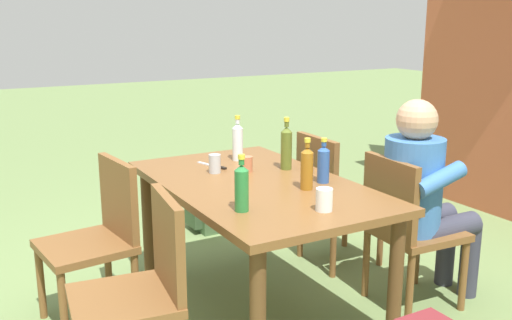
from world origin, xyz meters
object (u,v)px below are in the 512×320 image
object	(u,v)px
chair_near_right	(142,285)
cup_steel	(215,164)
dining_table	(256,199)
bottle_amber	(307,167)
cup_white	(324,200)
chair_far_right	(405,224)
backpack_by_near_side	(204,201)
bottle_green	(242,187)
chair_far_left	(331,193)
bottle_olive	(286,147)
bottle_blue	(323,163)
person_in_white_shirt	(423,193)
bottle_clear	(238,141)
chair_near_left	(99,233)
table_knife	(214,166)
cup_terracotta	(247,164)

from	to	relation	value
chair_near_right	cup_steel	bearing A→B (deg)	134.34
dining_table	bottle_amber	world-z (taller)	bottle_amber
chair_near_right	cup_white	size ratio (longest dim) A/B	8.39
chair_far_right	backpack_by_near_side	size ratio (longest dim) A/B	1.84
cup_white	bottle_green	bearing A→B (deg)	-118.65
dining_table	chair_near_right	size ratio (longest dim) A/B	1.76
chair_far_left	cup_steel	xyz separation A→B (m)	(0.07, -0.86, 0.31)
bottle_olive	cup_steel	xyz separation A→B (m)	(-0.12, -0.39, -0.08)
bottle_green	bottle_blue	bearing A→B (deg)	109.03
chair_far_left	cup_white	xyz separation A→B (m)	(0.90, -0.72, 0.31)
person_in_white_shirt	bottle_blue	distance (m)	0.62
bottle_clear	bottle_blue	bearing A→B (deg)	13.83
bottle_green	backpack_by_near_side	size ratio (longest dim) A/B	0.55
chair_far_right	chair_near_left	distance (m)	1.66
chair_near_left	bottle_olive	world-z (taller)	bottle_olive
bottle_clear	cup_steel	world-z (taller)	bottle_clear
chair_far_left	chair_near_left	bearing A→B (deg)	-90.30
dining_table	cup_white	distance (m)	0.58
cup_white	backpack_by_near_side	xyz separation A→B (m)	(-1.89, 0.25, -0.58)
chair_far_left	table_knife	bearing A→B (deg)	-94.44
bottle_blue	backpack_by_near_side	size ratio (longest dim) A/B	0.50
dining_table	bottle_olive	world-z (taller)	bottle_olive
person_in_white_shirt	backpack_by_near_side	size ratio (longest dim) A/B	2.49
dining_table	bottle_green	distance (m)	0.52
bottle_blue	bottle_green	distance (m)	0.63
bottle_clear	cup_steel	xyz separation A→B (m)	(0.20, -0.25, -0.07)
person_in_white_shirt	cup_terracotta	bearing A→B (deg)	-124.52
chair_far_right	bottle_amber	distance (m)	0.71
chair_near_right	bottle_blue	world-z (taller)	bottle_blue
person_in_white_shirt	table_knife	distance (m)	1.19
bottle_olive	cup_terracotta	size ratio (longest dim) A/B	3.40
person_in_white_shirt	dining_table	bearing A→B (deg)	-111.70
chair_far_right	table_knife	size ratio (longest dim) A/B	3.68
chair_far_left	bottle_amber	bearing A→B (deg)	-45.54
chair_far_left	backpack_by_near_side	bearing A→B (deg)	-154.76
cup_steel	person_in_white_shirt	bearing A→B (deg)	57.35
chair_far_right	chair_near_right	size ratio (longest dim) A/B	1.00
dining_table	chair_far_left	xyz separation A→B (m)	(-0.34, 0.75, -0.17)
bottle_amber	cup_steel	distance (m)	0.59
bottle_green	table_knife	distance (m)	0.83
cup_white	backpack_by_near_side	distance (m)	1.99
table_knife	chair_near_left	bearing A→B (deg)	-85.53
bottle_olive	cup_steel	world-z (taller)	bottle_olive
bottle_amber	bottle_blue	xyz separation A→B (m)	(-0.06, 0.15, -0.01)
cup_steel	table_knife	world-z (taller)	cup_steel
bottle_amber	cup_steel	bearing A→B (deg)	-152.76
chair_near_right	chair_near_left	bearing A→B (deg)	179.99
chair_far_left	bottle_amber	size ratio (longest dim) A/B	3.30
chair_near_left	bottle_clear	distance (m)	0.98
chair_far_left	table_knife	world-z (taller)	chair_far_left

